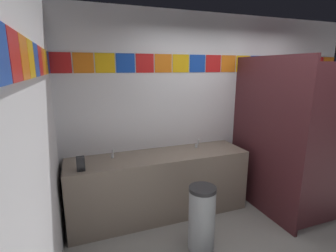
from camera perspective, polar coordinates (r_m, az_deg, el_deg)
The scene contains 9 objects.
wall_back at distance 3.93m, azimuth 11.07°, elevation 3.98°, with size 4.56×0.09×2.70m.
wall_side at distance 1.88m, azimuth -28.21°, elevation -7.36°, with size 0.09×3.04×2.70m.
vanity_counter at distance 3.48m, azimuth -1.88°, elevation -12.98°, with size 2.36×0.60×0.85m.
faucet_left at distance 3.26m, azimuth -12.39°, elevation -6.24°, with size 0.04×0.10×0.14m.
faucet_right at distance 3.60m, azimuth 6.58°, elevation -4.17°, with size 0.04×0.10×0.14m.
soap_dispenser at distance 2.98m, azimuth -19.11°, elevation -8.07°, with size 0.09×0.09×0.16m.
stall_divider at distance 3.55m, azimuth 25.57°, elevation -3.06°, with size 0.92×1.35×2.11m.
toilet at distance 4.47m, azimuth 23.70°, elevation -9.85°, with size 0.39×0.49×0.74m.
trash_bin at distance 2.95m, azimuth 7.62°, elevation -19.88°, with size 0.29×0.29×0.73m.
Camera 1 is at (-2.03, -1.75, 1.96)m, focal length 27.01 mm.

